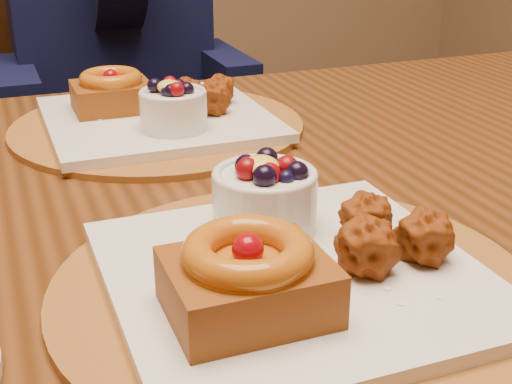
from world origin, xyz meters
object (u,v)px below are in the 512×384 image
dining_table (211,255)px  place_setting_far (156,114)px  chair_far (10,146)px  place_setting_near (288,260)px  diner (109,9)px

dining_table → place_setting_far: 0.24m
place_setting_far → dining_table: bearing=-89.4°
chair_far → dining_table: bearing=-78.0°
place_setting_far → place_setting_near: bearing=-90.1°
chair_far → diner: bearing=-22.8°
place_setting_near → dining_table: bearing=89.3°
place_setting_near → chair_far: 1.17m
dining_table → place_setting_near: size_ratio=4.21×
place_setting_near → place_setting_far: (0.00, 0.43, -0.00)m
dining_table → place_setting_far: bearing=90.6°
chair_far → diner: diner is taller
dining_table → chair_far: 0.94m
place_setting_near → diner: (0.05, 1.03, 0.04)m
place_setting_far → diner: (0.05, 0.60, 0.05)m
dining_table → place_setting_near: 0.24m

